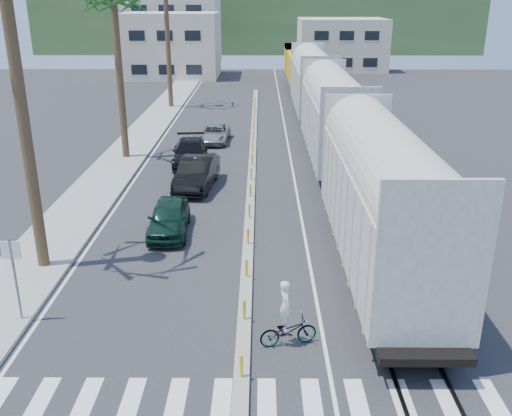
{
  "coord_description": "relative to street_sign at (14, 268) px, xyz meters",
  "views": [
    {
      "loc": [
        0.51,
        -14.17,
        10.09
      ],
      "look_at": [
        0.34,
        7.42,
        2.0
      ],
      "focal_mm": 40.0,
      "sensor_mm": 36.0,
      "label": 1
    }
  ],
  "objects": [
    {
      "name": "car_rear",
      "position": [
        4.48,
        24.53,
        -1.36
      ],
      "size": [
        2.44,
        4.57,
        1.21
      ],
      "primitive_type": "imported",
      "rotation": [
        0.0,
        0.0,
        -0.05
      ],
      "color": "#939597",
      "rests_on": "ground"
    },
    {
      "name": "rails",
      "position": [
        12.3,
        26.0,
        -1.94
      ],
      "size": [
        1.56,
        100.0,
        0.06
      ],
      "color": "black",
      "rests_on": "ground"
    },
    {
      "name": "freight_train",
      "position": [
        12.3,
        24.32,
        0.93
      ],
      "size": [
        3.0,
        60.94,
        5.85
      ],
      "color": "#A6A498",
      "rests_on": "ground"
    },
    {
      "name": "crosswalk",
      "position": [
        7.3,
        -4.0,
        -1.97
      ],
      "size": [
        14.0,
        2.2,
        0.01
      ],
      "primitive_type": "cube",
      "color": "silver",
      "rests_on": "ground"
    },
    {
      "name": "sidewalk",
      "position": [
        -1.2,
        23.0,
        -1.9
      ],
      "size": [
        3.0,
        90.0,
        0.15
      ],
      "primitive_type": "cube",
      "color": "gray",
      "rests_on": "ground"
    },
    {
      "name": "buildings",
      "position": [
        0.89,
        69.66,
        2.39
      ],
      "size": [
        38.0,
        27.0,
        10.0
      ],
      "color": "beige",
      "rests_on": "ground"
    },
    {
      "name": "hillside",
      "position": [
        7.3,
        98.0,
        4.03
      ],
      "size": [
        80.0,
        20.0,
        12.0
      ],
      "primitive_type": "cube",
      "color": "#385628",
      "rests_on": "ground"
    },
    {
      "name": "car_second",
      "position": [
        4.29,
        13.99,
        -1.14
      ],
      "size": [
        2.8,
        5.43,
        1.67
      ],
      "primitive_type": "imported",
      "rotation": [
        0.0,
        0.0,
        -0.1
      ],
      "color": "black",
      "rests_on": "ground"
    },
    {
      "name": "car_lead",
      "position": [
        3.72,
        7.55,
        -1.24
      ],
      "size": [
        2.12,
        4.46,
        1.47
      ],
      "primitive_type": "imported",
      "rotation": [
        0.0,
        0.0,
        0.05
      ],
      "color": "black",
      "rests_on": "ground"
    },
    {
      "name": "ground",
      "position": [
        7.3,
        -2.0,
        -1.97
      ],
      "size": [
        140.0,
        140.0,
        0.0
      ],
      "primitive_type": "plane",
      "color": "#28282B",
      "rests_on": "ground"
    },
    {
      "name": "street_sign",
      "position": [
        0.0,
        0.0,
        0.0
      ],
      "size": [
        0.6,
        0.08,
        3.0
      ],
      "color": "slate",
      "rests_on": "ground"
    },
    {
      "name": "median",
      "position": [
        7.3,
        17.96,
        -1.88
      ],
      "size": [
        0.45,
        60.0,
        0.85
      ],
      "color": "gray",
      "rests_on": "ground"
    },
    {
      "name": "car_third",
      "position": [
        3.39,
        18.63,
        -1.2
      ],
      "size": [
        3.07,
        5.67,
        1.54
      ],
      "primitive_type": "imported",
      "rotation": [
        0.0,
        0.0,
        0.09
      ],
      "color": "black",
      "rests_on": "ground"
    },
    {
      "name": "lane_markings",
      "position": [
        5.15,
        23.0,
        -1.97
      ],
      "size": [
        9.42,
        90.0,
        0.01
      ],
      "color": "silver",
      "rests_on": "ground"
    },
    {
      "name": "cyclist",
      "position": [
        8.65,
        -1.2,
        -1.29
      ],
      "size": [
        1.45,
        2.07,
        2.18
      ],
      "rotation": [
        0.0,
        0.0,
        1.81
      ],
      "color": "#9EA0A5",
      "rests_on": "ground"
    }
  ]
}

